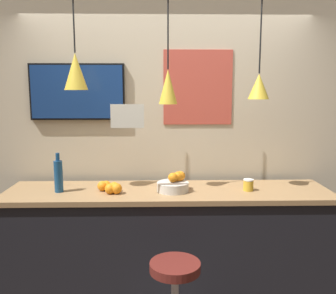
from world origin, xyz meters
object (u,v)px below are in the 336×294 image
at_px(fruit_bowl, 174,184).
at_px(mounted_tv, 77,92).
at_px(spread_jar, 248,185).
at_px(juice_bottle, 58,176).

distance_m(fruit_bowl, mounted_tv, 1.17).
relative_size(fruit_bowl, spread_jar, 2.71).
relative_size(juice_bottle, mounted_tv, 0.38).
distance_m(fruit_bowl, spread_jar, 0.60).
xyz_separation_m(juice_bottle, spread_jar, (1.50, 0.00, -0.09)).
bearing_deg(juice_bottle, fruit_bowl, 0.45).
bearing_deg(spread_jar, fruit_bowl, 179.32).
bearing_deg(spread_jar, mounted_tv, 164.00).
relative_size(juice_bottle, spread_jar, 3.35).
distance_m(juice_bottle, mounted_tv, 0.77).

